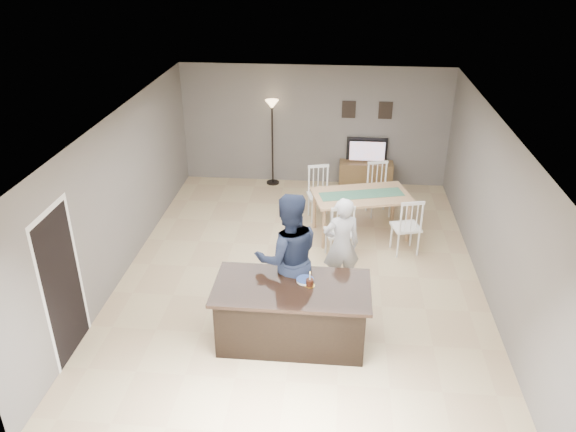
# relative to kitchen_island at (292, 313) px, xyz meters

# --- Properties ---
(floor) EXTENTS (8.00, 8.00, 0.00)m
(floor) POSITION_rel_kitchen_island_xyz_m (0.00, 1.80, -0.45)
(floor) COLOR tan
(floor) RESTS_ON ground
(room_shell) EXTENTS (8.00, 8.00, 8.00)m
(room_shell) POSITION_rel_kitchen_island_xyz_m (0.00, 1.80, 1.22)
(room_shell) COLOR slate
(room_shell) RESTS_ON floor
(kitchen_island) EXTENTS (2.15, 1.10, 0.90)m
(kitchen_island) POSITION_rel_kitchen_island_xyz_m (0.00, 0.00, 0.00)
(kitchen_island) COLOR black
(kitchen_island) RESTS_ON floor
(tv_console) EXTENTS (1.20, 0.40, 0.60)m
(tv_console) POSITION_rel_kitchen_island_xyz_m (1.20, 5.57, -0.15)
(tv_console) COLOR brown
(tv_console) RESTS_ON floor
(television) EXTENTS (0.91, 0.12, 0.53)m
(television) POSITION_rel_kitchen_island_xyz_m (1.20, 5.64, 0.41)
(television) COLOR black
(television) RESTS_ON tv_console
(tv_screen_glow) EXTENTS (0.78, 0.00, 0.78)m
(tv_screen_glow) POSITION_rel_kitchen_island_xyz_m (1.20, 5.56, 0.42)
(tv_screen_glow) COLOR orange
(tv_screen_glow) RESTS_ON tv_console
(picture_frames) EXTENTS (1.10, 0.02, 0.38)m
(picture_frames) POSITION_rel_kitchen_island_xyz_m (1.15, 5.78, 1.30)
(picture_frames) COLOR black
(picture_frames) RESTS_ON room_shell
(doorway) EXTENTS (0.00, 2.10, 2.65)m
(doorway) POSITION_rel_kitchen_island_xyz_m (-2.99, -0.50, 0.80)
(doorway) COLOR black
(doorway) RESTS_ON floor
(woman) EXTENTS (0.68, 0.54, 1.63)m
(woman) POSITION_rel_kitchen_island_xyz_m (0.67, 1.35, 0.36)
(woman) COLOR #B4B4B8
(woman) RESTS_ON floor
(man) EXTENTS (1.15, 0.99, 2.02)m
(man) POSITION_rel_kitchen_island_xyz_m (-0.10, 0.55, 0.56)
(man) COLOR #1A233B
(man) RESTS_ON floor
(birthday_cake) EXTENTS (0.14, 0.14, 0.22)m
(birthday_cake) POSITION_rel_kitchen_island_xyz_m (0.24, 0.04, 0.50)
(birthday_cake) COLOR gold
(birthday_cake) RESTS_ON kitchen_island
(plate_stack) EXTENTS (0.25, 0.25, 0.04)m
(plate_stack) POSITION_rel_kitchen_island_xyz_m (0.17, 0.14, 0.47)
(plate_stack) COLOR white
(plate_stack) RESTS_ON kitchen_island
(dining_table) EXTENTS (2.16, 2.38, 1.09)m
(dining_table) POSITION_rel_kitchen_island_xyz_m (1.02, 3.27, 0.24)
(dining_table) COLOR tan
(dining_table) RESTS_ON floor
(floor_lamp) EXTENTS (0.29, 0.29, 1.97)m
(floor_lamp) POSITION_rel_kitchen_island_xyz_m (-0.93, 5.59, 1.07)
(floor_lamp) COLOR black
(floor_lamp) RESTS_ON floor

